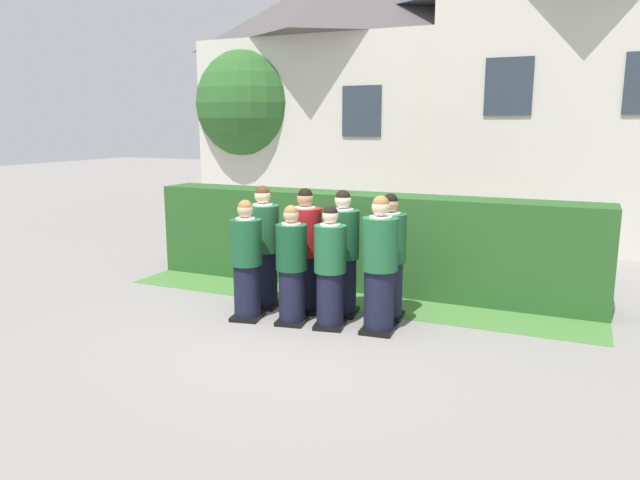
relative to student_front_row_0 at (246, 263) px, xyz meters
The scene contains 14 objects.
ground_plane 1.16m from the student_front_row_0, ahead, with size 60.00×60.00×0.00m, color gray.
student_front_row_0 is the anchor object (origin of this frame).
student_front_row_1 0.62m from the student_front_row_0, ahead, with size 0.42×0.49×1.52m.
student_front_row_2 1.13m from the student_front_row_0, ahead, with size 0.43×0.50×1.54m.
student_front_row_3 1.75m from the student_front_row_0, ahead, with size 0.44×0.51×1.68m.
student_rear_row_0 0.57m from the student_front_row_0, 96.11° to the left, with size 0.47×0.57×1.70m.
student_in_red_blazer 0.83m from the student_front_row_0, 47.09° to the left, with size 0.47×0.57×1.68m.
student_rear_row_2 1.26m from the student_front_row_0, 31.79° to the left, with size 0.46×0.53×1.68m.
student_rear_row_3 1.85m from the student_front_row_0, 24.30° to the left, with size 0.43×0.51×1.65m.
hedge 2.21m from the student_front_row_0, 66.70° to the left, with size 7.00×0.70×1.47m.
school_building_main 8.68m from the student_front_row_0, 63.51° to the left, with size 5.76×3.20×6.84m.
school_building_annex 8.59m from the student_front_row_0, 104.13° to the left, with size 6.32×3.93×6.30m.
oak_tree_left 8.02m from the student_front_row_0, 119.59° to the left, with size 2.76×2.76×4.40m.
lawn_strip 1.68m from the student_front_row_0, 54.62° to the left, with size 7.00×0.90×0.01m, color #477A38.
Camera 1 is at (3.03, -6.54, 2.50)m, focal length 33.21 mm.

